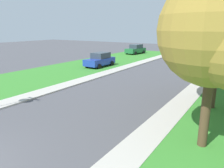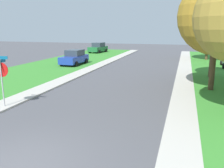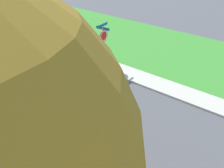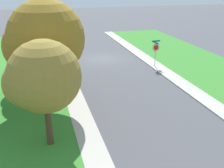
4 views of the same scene
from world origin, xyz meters
name	(u,v)px [view 2 (image 2 of 4)]	position (x,y,z in m)	size (l,w,h in m)	color
ground_plane	(22,165)	(0.00, 0.00, 0.00)	(120.00, 120.00, 0.00)	#4C4C51
sidewalk_east	(184,86)	(4.70, 12.00, 0.05)	(1.40, 56.00, 0.10)	#B7B2A8
sidewalk_west	(67,79)	(-4.70, 12.00, 0.05)	(1.40, 56.00, 0.10)	#B7B2A8
lawn_west	(19,76)	(-9.40, 12.00, 0.04)	(8.00, 56.00, 0.08)	#38842D
stop_sign_far_corner	(1,73)	(-4.42, 4.43, 1.89)	(0.92, 0.92, 2.77)	#9E9EA3
car_blue_far_down_street	(74,58)	(-7.54, 19.41, 0.87)	(2.07, 4.31, 1.76)	#1E389E
car_green_driveway_right	(98,48)	(-9.88, 33.63, 0.87)	(2.41, 4.48, 1.76)	#1E6033
tree_across_left	(217,33)	(7.05, 16.00, 3.81)	(4.01, 3.73, 5.80)	#4C3823
tree_sidewalk_far	(211,30)	(7.68, 28.43, 3.93)	(5.47, 5.08, 6.64)	#4C3823
tree_sidewalk_mid	(223,18)	(6.74, 11.26, 4.75)	(5.38, 5.00, 7.42)	#4C3823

